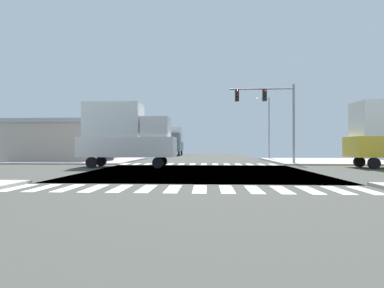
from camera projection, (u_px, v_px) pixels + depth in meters
ground at (199, 172)px, 17.89m from camera, size 90.00×90.00×0.05m
sidewalk_corner_ne at (329, 161)px, 29.20m from camera, size 12.00×12.00×0.14m
sidewalk_corner_nw at (81, 160)px, 30.56m from camera, size 12.00×12.00×0.14m
crosswalk_near at (186, 189)px, 10.62m from camera, size 13.50×2.00×0.01m
crosswalk_far at (198, 164)px, 25.20m from camera, size 13.50×2.00×0.01m
traffic_signal_mast at (269, 106)px, 24.69m from camera, size 5.64×0.55×6.97m
street_lamp at (267, 122)px, 34.98m from camera, size 1.78×0.32×7.57m
bank_building at (58, 141)px, 33.23m from camera, size 13.89×11.11×4.34m
box_truck_middle_2 at (125, 133)px, 21.71m from camera, size 7.20×2.40×4.85m
box_truck_outer_3 at (175, 141)px, 49.20m from camera, size 2.40×7.20×4.85m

